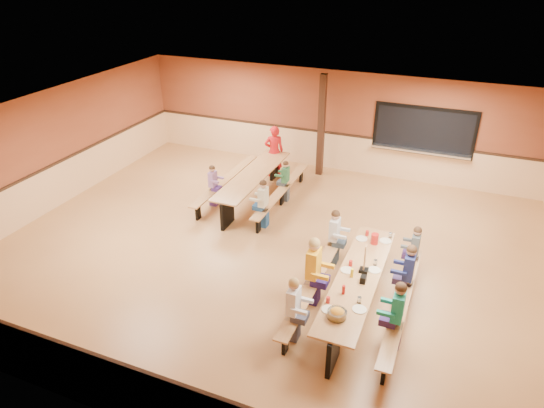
% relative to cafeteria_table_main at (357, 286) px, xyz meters
% --- Properties ---
extents(ground, '(12.00, 12.00, 0.00)m').
position_rel_cafeteria_table_main_xyz_m(ground, '(-2.30, 1.31, -0.53)').
color(ground, '#A26B3D').
rests_on(ground, ground).
extents(room_envelope, '(12.04, 10.04, 3.02)m').
position_rel_cafeteria_table_main_xyz_m(room_envelope, '(-2.30, 1.31, 0.16)').
color(room_envelope, brown).
rests_on(room_envelope, ground).
extents(kitchen_pass_through, '(2.78, 0.28, 1.38)m').
position_rel_cafeteria_table_main_xyz_m(kitchen_pass_through, '(0.30, 6.27, 0.96)').
color(kitchen_pass_through, black).
rests_on(kitchen_pass_through, ground).
extents(structural_post, '(0.18, 0.18, 3.00)m').
position_rel_cafeteria_table_main_xyz_m(structural_post, '(-2.50, 5.71, 0.97)').
color(structural_post, black).
rests_on(structural_post, ground).
extents(cafeteria_table_main, '(1.91, 3.70, 0.74)m').
position_rel_cafeteria_table_main_xyz_m(cafeteria_table_main, '(0.00, 0.00, 0.00)').
color(cafeteria_table_main, '#A87443').
rests_on(cafeteria_table_main, ground).
extents(cafeteria_table_second, '(1.91, 3.70, 0.74)m').
position_rel_cafeteria_table_main_xyz_m(cafeteria_table_second, '(-3.65, 3.43, 0.00)').
color(cafeteria_table_second, '#A87443').
rests_on(cafeteria_table_second, ground).
extents(seated_child_white_left, '(0.39, 0.32, 1.24)m').
position_rel_cafeteria_table_main_xyz_m(seated_child_white_left, '(-0.83, -1.18, 0.10)').
color(seated_child_white_left, white).
rests_on(seated_child_white_left, ground).
extents(seated_adult_yellow, '(0.46, 0.37, 1.39)m').
position_rel_cafeteria_table_main_xyz_m(seated_adult_yellow, '(-0.83, -0.10, 0.17)').
color(seated_adult_yellow, yellow).
rests_on(seated_adult_yellow, ground).
extents(seated_child_grey_left, '(0.38, 0.31, 1.24)m').
position_rel_cafeteria_table_main_xyz_m(seated_child_grey_left, '(-0.83, 1.34, 0.09)').
color(seated_child_grey_left, silver).
rests_on(seated_child_grey_left, ground).
extents(seated_child_teal_right, '(0.41, 0.33, 1.29)m').
position_rel_cafeteria_table_main_xyz_m(seated_child_teal_right, '(0.82, -0.70, 0.12)').
color(seated_child_teal_right, teal).
rests_on(seated_child_teal_right, ground).
extents(seated_child_navy_right, '(0.40, 0.32, 1.27)m').
position_rel_cafeteria_table_main_xyz_m(seated_child_navy_right, '(0.82, 0.54, 0.11)').
color(seated_child_navy_right, navy).
rests_on(seated_child_navy_right, ground).
extents(seated_child_char_right, '(0.35, 0.28, 1.16)m').
position_rel_cafeteria_table_main_xyz_m(seated_child_char_right, '(0.82, 1.44, 0.06)').
color(seated_child_char_right, '#495053').
rests_on(seated_child_char_right, ground).
extents(seated_child_purple_sec, '(0.33, 0.27, 1.12)m').
position_rel_cafeteria_table_main_xyz_m(seated_child_purple_sec, '(-4.47, 2.71, 0.03)').
color(seated_child_purple_sec, '#8E639C').
rests_on(seated_child_purple_sec, ground).
extents(seated_child_green_sec, '(0.33, 0.27, 1.12)m').
position_rel_cafeteria_table_main_xyz_m(seated_child_green_sec, '(-2.82, 3.68, 0.04)').
color(seated_child_green_sec, '#2E683F').
rests_on(seated_child_green_sec, ground).
extents(seated_child_tan_sec, '(0.37, 0.30, 1.21)m').
position_rel_cafeteria_table_main_xyz_m(seated_child_tan_sec, '(-2.82, 2.19, 0.08)').
color(seated_child_tan_sec, beige).
rests_on(seated_child_tan_sec, ground).
extents(standing_woman, '(0.68, 0.60, 1.56)m').
position_rel_cafeteria_table_main_xyz_m(standing_woman, '(-3.71, 5.06, 0.25)').
color(standing_woman, red).
rests_on(standing_woman, ground).
extents(punch_pitcher, '(0.16, 0.16, 0.22)m').
position_rel_cafeteria_table_main_xyz_m(punch_pitcher, '(0.04, 1.22, 0.32)').
color(punch_pitcher, red).
rests_on(punch_pitcher, cafeteria_table_main).
extents(chip_bowl, '(0.32, 0.32, 0.15)m').
position_rel_cafeteria_table_main_xyz_m(chip_bowl, '(-0.06, -1.22, 0.29)').
color(chip_bowl, orange).
rests_on(chip_bowl, cafeteria_table_main).
extents(napkin_dispenser, '(0.10, 0.14, 0.13)m').
position_rel_cafeteria_table_main_xyz_m(napkin_dispenser, '(0.12, -0.14, 0.28)').
color(napkin_dispenser, black).
rests_on(napkin_dispenser, cafeteria_table_main).
extents(condiment_mustard, '(0.06, 0.06, 0.17)m').
position_rel_cafeteria_table_main_xyz_m(condiment_mustard, '(-0.11, -0.06, 0.30)').
color(condiment_mustard, yellow).
rests_on(condiment_mustard, cafeteria_table_main).
extents(condiment_ketchup, '(0.06, 0.06, 0.17)m').
position_rel_cafeteria_table_main_xyz_m(condiment_ketchup, '(-0.12, -0.59, 0.30)').
color(condiment_ketchup, '#B2140F').
rests_on(condiment_ketchup, cafeteria_table_main).
extents(table_paddle, '(0.16, 0.16, 0.56)m').
position_rel_cafeteria_table_main_xyz_m(table_paddle, '(0.06, 0.19, 0.35)').
color(table_paddle, black).
rests_on(table_paddle, cafeteria_table_main).
extents(place_settings, '(0.65, 3.30, 0.11)m').
position_rel_cafeteria_table_main_xyz_m(place_settings, '(-0.00, 0.00, 0.27)').
color(place_settings, beige).
rests_on(place_settings, cafeteria_table_main).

